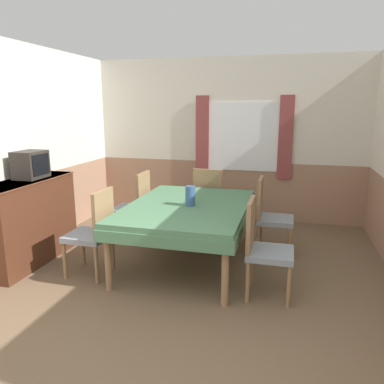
% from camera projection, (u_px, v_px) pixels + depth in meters
% --- Properties ---
extents(wall_back, '(4.77, 0.10, 2.60)m').
position_uv_depth(wall_back, '(227.00, 140.00, 6.09)').
color(wall_back, silver).
rests_on(wall_back, ground_plane).
extents(wall_left, '(0.05, 4.75, 2.60)m').
position_uv_depth(wall_left, '(18.00, 151.00, 4.57)').
color(wall_left, silver).
rests_on(wall_left, ground_plane).
extents(dining_table, '(1.38, 1.93, 0.72)m').
position_uv_depth(dining_table, '(188.00, 213.00, 4.36)').
color(dining_table, '#4C7A56').
rests_on(dining_table, ground_plane).
extents(chair_left_near, '(0.44, 0.44, 0.97)m').
position_uv_depth(chair_left_near, '(94.00, 230.00, 4.07)').
color(chair_left_near, '#93704C').
rests_on(chair_left_near, ground_plane).
extents(chair_right_near, '(0.44, 0.44, 0.97)m').
position_uv_depth(chair_right_near, '(263.00, 245.00, 3.62)').
color(chair_right_near, '#93704C').
rests_on(chair_right_near, ground_plane).
extents(chair_left_far, '(0.44, 0.44, 0.97)m').
position_uv_depth(chair_left_far, '(135.00, 204.00, 5.14)').
color(chair_left_far, '#93704C').
rests_on(chair_left_far, ground_plane).
extents(chair_right_far, '(0.44, 0.44, 0.97)m').
position_uv_depth(chair_right_far, '(270.00, 214.00, 4.69)').
color(chair_right_far, '#93704C').
rests_on(chair_right_far, ground_plane).
extents(chair_head_window, '(0.44, 0.44, 0.97)m').
position_uv_depth(chair_head_window, '(209.00, 198.00, 5.50)').
color(chair_head_window, '#93704C').
rests_on(chair_head_window, ground_plane).
extents(sideboard, '(0.46, 1.34, 1.00)m').
position_uv_depth(sideboard, '(28.00, 221.00, 4.43)').
color(sideboard, '#4C2819').
rests_on(sideboard, ground_plane).
extents(tv, '(0.29, 0.37, 0.32)m').
position_uv_depth(tv, '(31.00, 165.00, 4.42)').
color(tv, '#2D2823').
rests_on(tv, sideboard).
extents(vase, '(0.11, 0.11, 0.23)m').
position_uv_depth(vase, '(190.00, 196.00, 4.26)').
color(vase, '#335684').
rests_on(vase, dining_table).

